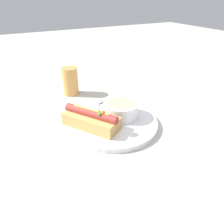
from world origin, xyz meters
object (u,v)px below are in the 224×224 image
(soup_bowl, at_px, (121,109))
(spoon, at_px, (98,105))
(hot_dog, at_px, (92,120))
(drinking_glass, at_px, (70,81))

(soup_bowl, xyz_separation_m, spoon, (-0.11, -0.03, -0.02))
(spoon, bearing_deg, hot_dog, -179.94)
(hot_dog, distance_m, spoon, 0.15)
(soup_bowl, height_order, drinking_glass, drinking_glass)
(drinking_glass, bearing_deg, spoon, 12.51)
(soup_bowl, distance_m, drinking_glass, 0.30)
(hot_dog, bearing_deg, spoon, 115.16)
(soup_bowl, relative_size, spoon, 0.72)
(soup_bowl, bearing_deg, hot_dog, -82.02)
(soup_bowl, bearing_deg, spoon, -161.92)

